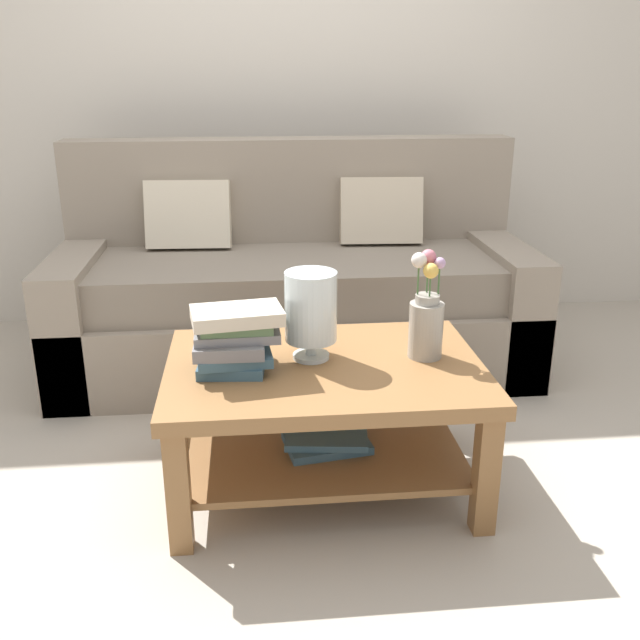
% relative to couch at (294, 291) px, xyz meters
% --- Properties ---
extents(ground_plane, '(10.00, 10.00, 0.00)m').
position_rel_couch_xyz_m(ground_plane, '(0.01, -0.85, -0.36)').
color(ground_plane, '#ADA393').
extents(back_wall, '(6.40, 0.12, 2.70)m').
position_rel_couch_xyz_m(back_wall, '(0.01, 0.80, 0.99)').
color(back_wall, beige).
rests_on(back_wall, ground).
extents(couch, '(2.20, 0.90, 1.06)m').
position_rel_couch_xyz_m(couch, '(0.00, 0.00, 0.00)').
color(couch, gray).
rests_on(couch, ground).
extents(coffee_table, '(1.05, 0.74, 0.46)m').
position_rel_couch_xyz_m(coffee_table, '(0.03, -1.12, -0.03)').
color(coffee_table, olive).
rests_on(coffee_table, ground).
extents(book_stack_main, '(0.31, 0.23, 0.21)m').
position_rel_couch_xyz_m(book_stack_main, '(-0.26, -1.14, 0.21)').
color(book_stack_main, '#3D6075').
rests_on(book_stack_main, coffee_table).
extents(glass_hurricane_vase, '(0.17, 0.17, 0.30)m').
position_rel_couch_xyz_m(glass_hurricane_vase, '(-0.01, -1.07, 0.27)').
color(glass_hurricane_vase, silver).
rests_on(glass_hurricane_vase, coffee_table).
extents(flower_pitcher, '(0.12, 0.12, 0.37)m').
position_rel_couch_xyz_m(flower_pitcher, '(0.37, -1.09, 0.23)').
color(flower_pitcher, '#9E998E').
rests_on(flower_pitcher, coffee_table).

